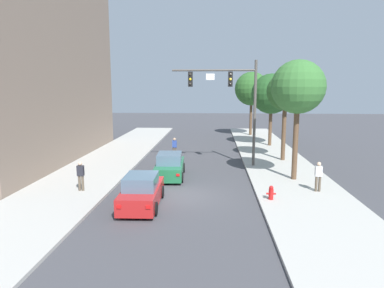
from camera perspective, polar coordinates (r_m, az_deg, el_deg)
name	(u,v)px	position (r m, az deg, el deg)	size (l,w,h in m)	color
ground_plane	(182,195)	(19.10, -1.68, -8.37)	(120.00, 120.00, 0.00)	#424247
sidewalk_left	(64,192)	(20.68, -20.08, -7.34)	(5.00, 60.00, 0.15)	#B2AFA8
sidewalk_right	(304,196)	(19.61, 17.80, -8.12)	(5.00, 60.00, 0.15)	#B2AFA8
traffic_signal_mast	(232,94)	(25.18, 6.47, 8.14)	(5.98, 0.38, 7.50)	#514C47
car_lead_green	(170,166)	(22.68, -3.65, -3.65)	(1.98, 4.31, 1.60)	#1E663D
car_following_red	(142,192)	(17.42, -8.19, -7.73)	(1.93, 4.29, 1.60)	#B21E1E
pedestrian_sidewalk_left_walker	(81,174)	(20.12, -17.68, -4.76)	(0.36, 0.22, 1.64)	brown
pedestrian_crossing_road	(175,147)	(29.00, -2.86, -0.42)	(0.36, 0.22, 1.64)	brown
pedestrian_sidewalk_right_walker	(318,175)	(20.25, 19.89, -4.79)	(0.36, 0.22, 1.64)	brown
fire_hydrant	(271,193)	(18.30, 12.76, -7.73)	(0.48, 0.24, 0.72)	red
street_tree_nearest	(298,88)	(21.99, 16.89, 8.78)	(3.21, 3.21, 7.25)	brown
street_tree_second	(285,92)	(27.77, 14.98, 8.14)	(2.85, 2.85, 6.72)	brown
street_tree_third	(271,94)	(34.62, 12.81, 7.95)	(3.84, 3.84, 6.92)	brown
street_tree_farthest	(252,89)	(41.91, 9.68, 8.84)	(3.91, 3.91, 7.40)	brown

